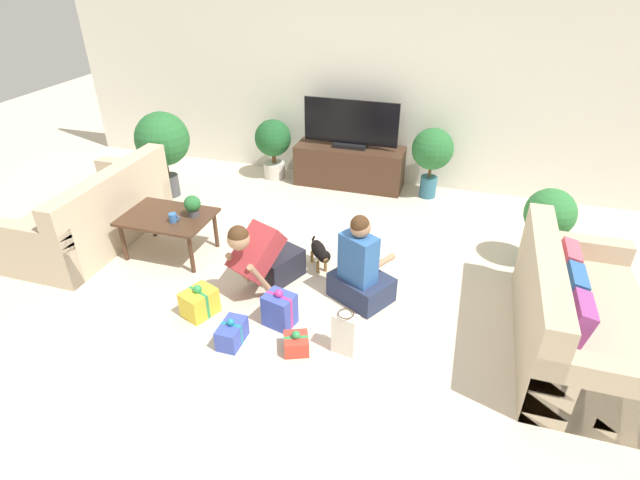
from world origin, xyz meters
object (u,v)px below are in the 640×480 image
(tv, at_px, (351,127))
(gift_box_a, at_px, (232,333))
(person_kneeling, at_px, (264,257))
(potted_plant_corner_left, at_px, (163,142))
(potted_plant_corner_right, at_px, (548,221))
(coffee_table, at_px, (168,220))
(tv_console, at_px, (349,166))
(sofa_right, at_px, (574,319))
(gift_box_b, at_px, (199,302))
(potted_plant_back_left, at_px, (273,142))
(gift_box_d, at_px, (280,309))
(dog, at_px, (320,252))
(gift_bag_a, at_px, (345,333))
(sofa_left, at_px, (94,216))
(person_sitting, at_px, (360,271))
(gift_box_c, at_px, (296,343))
(tabletop_plant, at_px, (192,205))
(potted_plant_back_right, at_px, (432,152))
(mug, at_px, (173,218))

(tv, distance_m, gift_box_a, 3.41)
(person_kneeling, bearing_deg, potted_plant_corner_left, 165.91)
(tv, relative_size, potted_plant_corner_right, 1.48)
(coffee_table, distance_m, tv_console, 2.64)
(sofa_right, bearing_deg, gift_box_b, 98.90)
(potted_plant_back_left, relative_size, gift_box_d, 2.28)
(coffee_table, relative_size, gift_box_a, 3.10)
(potted_plant_corner_left, height_order, gift_box_a, potted_plant_corner_left)
(tv, xyz_separation_m, potted_plant_corner_right, (2.34, -1.35, -0.31))
(sofa_right, height_order, tv_console, sofa_right)
(coffee_table, relative_size, dog, 2.15)
(gift_bag_a, bearing_deg, sofa_left, 163.35)
(person_sitting, bearing_deg, gift_box_d, 72.92)
(gift_box_c, bearing_deg, sofa_right, 17.88)
(gift_box_d, height_order, tabletop_plant, tabletop_plant)
(tv_console, bearing_deg, sofa_left, -135.72)
(sofa_right, relative_size, gift_box_d, 4.97)
(tabletop_plant, bearing_deg, sofa_left, -176.49)
(potted_plant_back_left, height_order, person_sitting, person_sitting)
(gift_box_c, bearing_deg, coffee_table, 149.83)
(potted_plant_back_right, height_order, gift_box_c, potted_plant_back_right)
(sofa_left, bearing_deg, potted_plant_corner_left, 173.31)
(person_sitting, xyz_separation_m, gift_box_a, (-0.87, -0.89, -0.21))
(coffee_table, bearing_deg, sofa_left, 179.67)
(potted_plant_back_left, relative_size, potted_plant_corner_right, 0.98)
(gift_box_d, height_order, gift_bag_a, gift_bag_a)
(potted_plant_back_left, distance_m, potted_plant_corner_right, 3.65)
(mug, bearing_deg, potted_plant_corner_left, 124.47)
(potted_plant_corner_right, xyz_separation_m, person_kneeling, (-2.53, -1.18, -0.16))
(tv, relative_size, gift_box_a, 4.27)
(sofa_left, height_order, potted_plant_corner_left, potted_plant_corner_left)
(potted_plant_back_right, bearing_deg, sofa_right, -60.88)
(potted_plant_corner_left, relative_size, person_kneeling, 1.34)
(tv, distance_m, mug, 2.67)
(potted_plant_corner_left, relative_size, dog, 2.62)
(tv_console, height_order, potted_plant_corner_right, potted_plant_corner_right)
(person_sitting, height_order, gift_bag_a, person_sitting)
(potted_plant_corner_right, xyz_separation_m, gift_box_b, (-2.93, -1.73, -0.38))
(potted_plant_corner_right, bearing_deg, tv_console, 150.10)
(gift_box_c, bearing_deg, person_kneeling, 127.71)
(potted_plant_back_left, relative_size, gift_box_b, 2.36)
(person_kneeling, bearing_deg, potted_plant_corner_right, 48.85)
(tv, relative_size, gift_box_c, 4.76)
(sofa_right, distance_m, mug, 3.73)
(gift_box_a, xyz_separation_m, mug, (-1.08, 0.99, 0.40))
(tv, relative_size, potted_plant_corner_left, 1.13)
(tv, xyz_separation_m, gift_box_a, (-0.15, -3.33, -0.72))
(gift_box_c, xyz_separation_m, gift_box_d, (-0.25, 0.28, 0.08))
(person_sitting, bearing_deg, gift_bag_a, 123.19)
(tv_console, distance_m, person_kneeling, 2.54)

